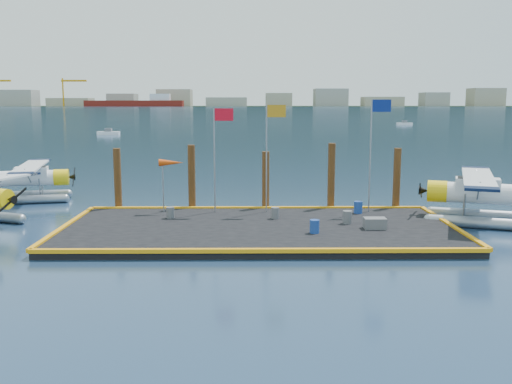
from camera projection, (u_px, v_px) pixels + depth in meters
ground at (259, 233)px, 29.65m from camera, size 4000.00×4000.00×0.00m
dock at (259, 230)px, 29.62m from camera, size 20.00×10.00×0.40m
dock_bumpers at (259, 224)px, 29.58m from camera, size 20.25×10.25×0.18m
far_backdrop at (329, 101)px, 1746.32m from camera, size 3050.00×2050.00×810.00m
seaplane_c at (26, 181)px, 38.98m from camera, size 8.55×9.29×3.29m
seaplane_d at (485, 197)px, 31.55m from camera, size 9.40×10.01×3.60m
drum_0 at (170, 213)px, 31.47m from camera, size 0.44×0.44×0.62m
drum_1 at (315, 226)px, 27.90m from camera, size 0.47×0.47×0.66m
drum_2 at (347, 217)px, 30.08m from camera, size 0.49×0.49×0.68m
drum_4 at (358, 207)px, 32.90m from camera, size 0.49×0.49×0.69m
drum_5 at (275, 213)px, 31.40m from camera, size 0.44×0.44×0.62m
crate at (375, 223)px, 28.90m from camera, size 1.10×0.74×0.55m
flagpole_red at (218, 144)px, 32.70m from camera, size 1.14×0.08×6.00m
flagpole_yellow at (270, 142)px, 32.71m from camera, size 1.14×0.08×6.20m
flagpole_blue at (374, 138)px, 32.73m from camera, size 1.14×0.08×6.50m
windsock at (171, 164)px, 32.86m from camera, size 1.40×0.44×3.12m
piling_0 at (118, 181)px, 34.60m from camera, size 0.44×0.44×4.00m
piling_1 at (192, 179)px, 34.62m from camera, size 0.44×0.44×4.20m
piling_2 at (266, 183)px, 34.69m from camera, size 0.44×0.44×3.80m
piling_3 at (331, 179)px, 34.69m from camera, size 0.44×0.44×4.30m
piling_4 at (397, 181)px, 34.75m from camera, size 0.44×0.44×4.00m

